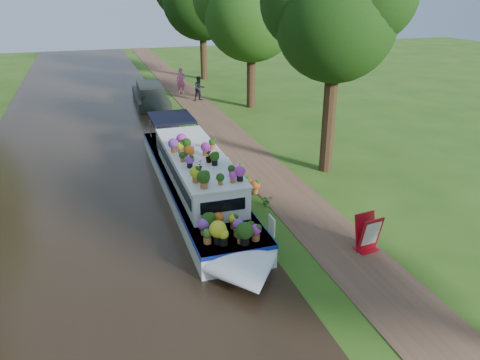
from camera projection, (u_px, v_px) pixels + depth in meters
name	position (u px, v px, depth m)	size (l,w,h in m)	color
ground	(269.00, 210.00, 16.85)	(100.00, 100.00, 0.00)	#2A5014
canal_water	(96.00, 235.00, 15.15)	(10.00, 100.00, 0.02)	black
towpath	(299.00, 205.00, 17.19)	(2.20, 100.00, 0.03)	brown
plant_boat	(197.00, 180.00, 17.26)	(2.29, 13.52, 2.29)	white
tree_near_overhang	(336.00, 11.00, 18.09)	(5.52, 5.28, 8.99)	black
tree_near_mid	(251.00, 5.00, 28.92)	(6.90, 6.60, 9.40)	black
second_boat	(151.00, 96.00, 31.83)	(2.22, 7.09, 1.36)	black
sandwich_board	(368.00, 235.00, 14.08)	(0.74, 0.65, 1.14)	#AC0C18
pedestrian_pink	(181.00, 81.00, 34.81)	(0.69, 0.45, 1.90)	#E96087
pedestrian_dark	(199.00, 89.00, 32.65)	(0.82, 0.64, 1.69)	black
verge_plant	(267.00, 201.00, 17.11)	(0.38, 0.33, 0.43)	#2F6D20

